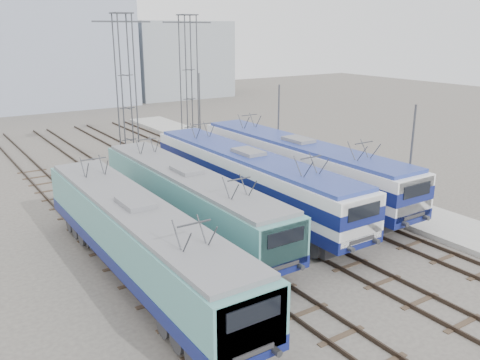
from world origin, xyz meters
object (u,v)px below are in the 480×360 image
Objects in this scene: locomotive_center_right at (250,177)px; mast_rear at (200,111)px; locomotive_far_right at (299,163)px; catenary_tower_east at (189,80)px; mast_front at (410,167)px; catenary_tower_west at (126,87)px; mast_mid at (278,132)px; locomotive_center_left at (189,197)px; locomotive_far_left at (139,237)px.

mast_rear is (6.35, 17.51, 1.14)m from locomotive_center_right.
locomotive_far_right is 1.57× the size of catenary_tower_east.
mast_front is (6.35, -6.49, 1.14)m from locomotive_center_right.
mast_rear is (1.85, 16.72, 1.10)m from locomotive_far_right.
locomotive_center_right is 14.35m from catenary_tower_west.
locomotive_center_right is at bearing -105.33° from catenary_tower_east.
locomotive_center_right is 2.65× the size of mast_mid.
catenary_tower_east is (-0.25, 14.72, 4.24)m from locomotive_far_right.
locomotive_far_right is 1.57× the size of catenary_tower_west.
mast_rear is at bearing 24.94° from catenary_tower_west.
mast_mid is 12.00m from mast_rear.
locomotive_center_right is at bearing 134.36° from mast_front.
locomotive_far_right is (4.50, 0.78, 0.04)m from locomotive_center_right.
locomotive_far_right is (9.00, 1.48, 0.25)m from locomotive_center_left.
locomotive_center_left is 18.95m from catenary_tower_east.
locomotive_center_left is at bearing -170.68° from locomotive_far_right.
locomotive_center_right is at bearing 8.75° from locomotive_center_left.
locomotive_far_left is 18.39m from mast_mid.
catenary_tower_east is 10.69m from mast_mid.
locomotive_far_left is 10.08m from locomotive_center_right.
locomotive_far_right is at bearing -62.05° from catenary_tower_west.
catenary_tower_east is (13.25, 20.04, 4.42)m from locomotive_far_left.
catenary_tower_east is 1.71× the size of mast_mid.
catenary_tower_west is at bearing 81.00° from locomotive_center_left.
locomotive_far_left is at bearing 172.74° from mast_front.
mast_front is at bearing -90.00° from mast_mid.
catenary_tower_west is 12.16m from mast_mid.
mast_rear reaches higher than locomotive_far_left.
mast_mid reaches higher than locomotive_center_right.
mast_front is (15.35, -1.96, 1.28)m from locomotive_far_left.
mast_mid is at bearing -90.00° from mast_rear.
mast_front reaches higher than locomotive_far_right.
catenary_tower_east reaches higher than locomotive_center_left.
mast_rear is at bearing 90.00° from mast_front.
mast_rear is (8.60, 4.00, -3.14)m from catenary_tower_west.
locomotive_center_right is 0.98× the size of locomotive_far_right.
locomotive_far_right is at bearing 9.32° from locomotive_center_left.
mast_mid is (10.85, 6.20, 1.35)m from locomotive_center_left.
catenary_tower_east is (8.75, 16.20, 4.49)m from locomotive_center_left.
locomotive_center_right is 4.57m from locomotive_far_right.
locomotive_far_left is at bearing -153.25° from locomotive_center_right.
locomotive_far_right is at bearing 104.26° from mast_front.
mast_rear reaches higher than locomotive_far_right.
catenary_tower_west is at bearing -162.90° from catenary_tower_east.
locomotive_far_left is 1.04× the size of locomotive_center_left.
mast_mid is (1.85, 4.72, 1.10)m from locomotive_far_right.
catenary_tower_west is at bearing 69.49° from locomotive_far_left.
mast_front is at bearing -45.64° from locomotive_center_right.
catenary_tower_west reaches higher than locomotive_far_left.
catenary_tower_east is (6.50, 2.00, 0.00)m from catenary_tower_west.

